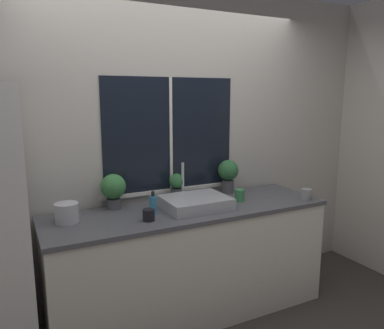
# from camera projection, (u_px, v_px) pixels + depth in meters

# --- Properties ---
(wall_back) EXTENTS (8.00, 0.09, 2.70)m
(wall_back) POSITION_uv_depth(u_px,v_px,m) (169.00, 146.00, 3.24)
(wall_back) COLOR #BCB7AD
(wall_back) RESTS_ON ground_plane
(wall_right) EXTENTS (0.06, 7.00, 2.70)m
(wall_right) POSITION_uv_depth(u_px,v_px,m) (293.00, 129.00, 4.83)
(wall_right) COLOR #BCB7AD
(wall_right) RESTS_ON ground_plane
(counter) EXTENTS (2.27, 0.68, 0.90)m
(counter) POSITION_uv_depth(u_px,v_px,m) (190.00, 261.00, 3.05)
(counter) COLOR silver
(counter) RESTS_ON ground_plane
(sink) EXTENTS (0.51, 0.46, 0.33)m
(sink) POSITION_uv_depth(u_px,v_px,m) (195.00, 202.00, 2.97)
(sink) COLOR #ADADB2
(sink) RESTS_ON counter
(potted_plant_left) EXTENTS (0.20, 0.20, 0.28)m
(potted_plant_left) POSITION_uv_depth(u_px,v_px,m) (113.00, 188.00, 2.93)
(potted_plant_left) COLOR #4C4C51
(potted_plant_left) RESTS_ON counter
(potted_plant_center) EXTENTS (0.13, 0.13, 0.23)m
(potted_plant_center) POSITION_uv_depth(u_px,v_px,m) (177.00, 185.00, 3.18)
(potted_plant_center) COLOR #4C4C51
(potted_plant_center) RESTS_ON counter
(potted_plant_right) EXTENTS (0.19, 0.19, 0.31)m
(potted_plant_right) POSITION_uv_depth(u_px,v_px,m) (228.00, 173.00, 3.39)
(potted_plant_right) COLOR #4C4C51
(potted_plant_right) RESTS_ON counter
(soap_bottle) EXTENTS (0.06, 0.06, 0.18)m
(soap_bottle) POSITION_uv_depth(u_px,v_px,m) (153.00, 205.00, 2.81)
(soap_bottle) COLOR teal
(soap_bottle) RESTS_ON counter
(mug_grey) EXTENTS (0.09, 0.09, 0.09)m
(mug_grey) POSITION_uv_depth(u_px,v_px,m) (306.00, 194.00, 3.21)
(mug_grey) COLOR gray
(mug_grey) RESTS_ON counter
(mug_black) EXTENTS (0.09, 0.09, 0.08)m
(mug_black) POSITION_uv_depth(u_px,v_px,m) (149.00, 215.00, 2.66)
(mug_black) COLOR black
(mug_black) RESTS_ON counter
(mug_green) EXTENTS (0.08, 0.08, 0.10)m
(mug_green) POSITION_uv_depth(u_px,v_px,m) (240.00, 195.00, 3.16)
(mug_green) COLOR #38844C
(mug_green) RESTS_ON counter
(kettle) EXTENTS (0.17, 0.17, 0.16)m
(kettle) POSITION_uv_depth(u_px,v_px,m) (67.00, 212.00, 2.62)
(kettle) COLOR #B2B2B7
(kettle) RESTS_ON counter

